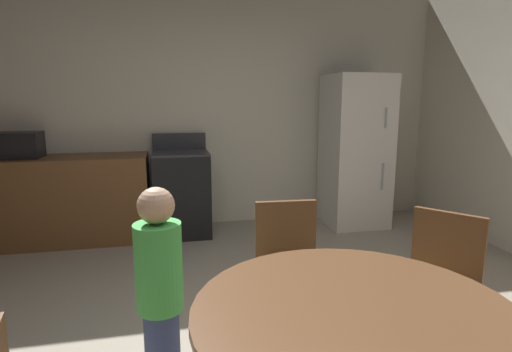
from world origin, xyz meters
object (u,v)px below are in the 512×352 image
(dining_table, at_px, (353,349))
(person_child, at_px, (160,293))
(chair_north, at_px, (289,265))
(refrigerator, at_px, (355,151))
(microwave, at_px, (17,145))
(chair_northeast, at_px, (438,282))
(oven_range, at_px, (182,193))

(dining_table, distance_m, person_child, 0.93)
(chair_north, xyz_separation_m, person_child, (-0.75, -0.36, 0.08))
(person_child, bearing_deg, refrigerator, 91.80)
(refrigerator, height_order, dining_table, refrigerator)
(chair_north, bearing_deg, refrigerator, 150.03)
(microwave, height_order, dining_table, microwave)
(microwave, relative_size, person_child, 0.40)
(microwave, xyz_separation_m, person_child, (1.41, -2.62, -0.45))
(microwave, xyz_separation_m, chair_northeast, (2.88, -2.65, -0.53))
(chair_north, relative_size, person_child, 0.80)
(refrigerator, height_order, microwave, refrigerator)
(refrigerator, bearing_deg, dining_table, -115.61)
(oven_range, distance_m, chair_northeast, 2.94)
(microwave, xyz_separation_m, chair_north, (2.15, -2.26, -0.53))
(refrigerator, xyz_separation_m, person_child, (-2.22, -2.57, -0.30))
(oven_range, distance_m, person_child, 2.63)
(dining_table, bearing_deg, oven_range, 98.61)
(person_child, bearing_deg, chair_north, 68.49)
(person_child, bearing_deg, chair_northeast, 41.50)
(dining_table, xyz_separation_m, chair_north, (0.06, 0.99, -0.10))
(oven_range, xyz_separation_m, refrigerator, (2.02, -0.05, 0.41))
(dining_table, height_order, chair_northeast, chair_northeast)
(dining_table, bearing_deg, microwave, 122.75)
(oven_range, bearing_deg, chair_north, -76.18)
(refrigerator, height_order, chair_north, refrigerator)
(oven_range, bearing_deg, dining_table, -81.39)
(microwave, distance_m, chair_north, 3.16)
(dining_table, bearing_deg, refrigerator, 64.39)
(refrigerator, xyz_separation_m, dining_table, (-1.53, -3.20, -0.28))
(chair_northeast, bearing_deg, microwave, -79.79)
(refrigerator, distance_m, chair_north, 2.68)
(oven_range, distance_m, refrigerator, 2.07)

